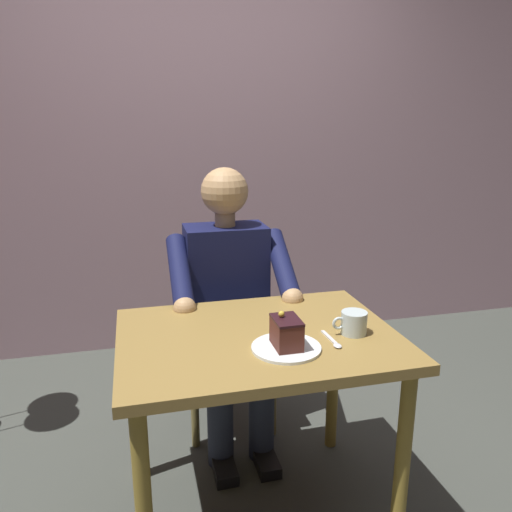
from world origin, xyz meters
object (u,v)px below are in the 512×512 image
seated_person (230,303)px  cake_slice (286,332)px  chair (223,320)px  dessert_spoon (334,342)px  coffee_cup (353,322)px  dining_table (258,359)px

seated_person → cake_slice: bearing=95.0°
cake_slice → seated_person: bearing=-85.0°
chair → dessert_spoon: chair is taller
chair → coffee_cup: bearing=112.5°
dessert_spoon → seated_person: bearing=-71.0°
coffee_cup → cake_slice: bearing=13.2°
dining_table → cake_slice: bearing=112.9°
dining_table → chair: 0.70m
dining_table → cake_slice: 0.21m
dining_table → cake_slice: cake_slice is taller
dining_table → chair: size_ratio=1.06×
chair → dessert_spoon: (-0.22, 0.82, 0.23)m
dining_table → cake_slice: (-0.06, 0.14, 0.15)m
cake_slice → dessert_spoon: cake_slice is taller
chair → seated_person: (-0.00, 0.17, 0.15)m
dining_table → dessert_spoon: 0.28m
dining_table → dessert_spoon: bearing=149.6°
dining_table → seated_person: seated_person is taller
dining_table → seated_person: (-0.00, -0.52, 0.02)m
coffee_cup → dessert_spoon: bearing=30.3°
dining_table → coffee_cup: size_ratio=7.66×
dining_table → coffee_cup: coffee_cup is taller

